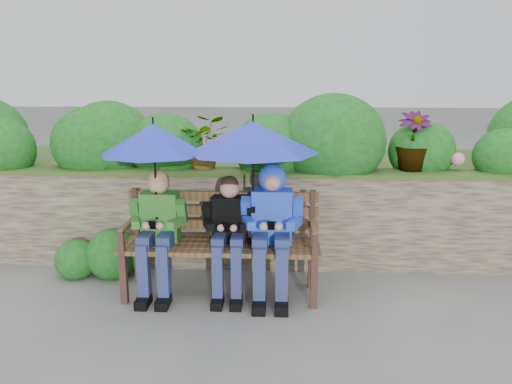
# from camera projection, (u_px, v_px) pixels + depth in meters

# --- Properties ---
(ground) EXTENTS (60.00, 60.00, 0.00)m
(ground) POSITION_uv_depth(u_px,v_px,m) (255.00, 293.00, 4.69)
(ground) COLOR #5D5D5D
(ground) RESTS_ON ground
(garden_backdrop) EXTENTS (8.00, 2.86, 1.86)m
(garden_backdrop) POSITION_uv_depth(u_px,v_px,m) (256.00, 188.00, 6.06)
(garden_backdrop) COLOR #4A3E36
(garden_backdrop) RESTS_ON ground
(park_bench) EXTENTS (1.80, 0.53, 0.95)m
(park_bench) POSITION_uv_depth(u_px,v_px,m) (222.00, 236.00, 4.61)
(park_bench) COLOR #3F281F
(park_bench) RESTS_ON ground
(boy_left) EXTENTS (0.51, 0.59, 1.16)m
(boy_left) POSITION_uv_depth(u_px,v_px,m) (158.00, 227.00, 4.53)
(boy_left) COLOR #245C27
(boy_left) RESTS_ON ground
(boy_middle) EXTENTS (0.47, 0.55, 1.11)m
(boy_middle) POSITION_uv_depth(u_px,v_px,m) (229.00, 230.00, 4.50)
(boy_middle) COLOR black
(boy_middle) RESTS_ON ground
(boy_right) EXTENTS (0.55, 0.67, 1.22)m
(boy_right) POSITION_uv_depth(u_px,v_px,m) (272.00, 221.00, 4.47)
(boy_right) COLOR blue
(boy_right) RESTS_ON ground
(umbrella_left) EXTENTS (0.95, 0.95, 0.93)m
(umbrella_left) POSITION_uv_depth(u_px,v_px,m) (154.00, 139.00, 4.37)
(umbrella_left) COLOR #1D2AD3
(umbrella_left) RESTS_ON ground
(umbrella_right) EXTENTS (1.17, 1.17, 0.94)m
(umbrella_right) POSITION_uv_depth(u_px,v_px,m) (253.00, 137.00, 4.35)
(umbrella_right) COLOR #1D2AD3
(umbrella_right) RESTS_ON ground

